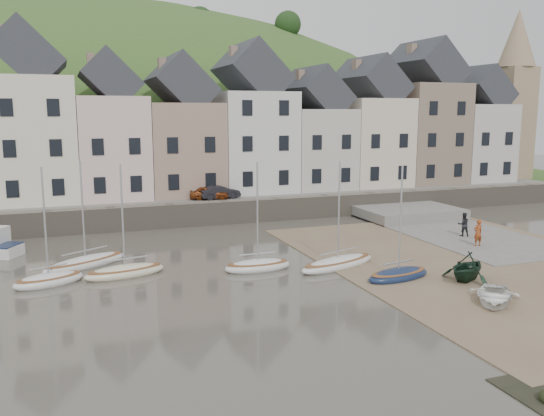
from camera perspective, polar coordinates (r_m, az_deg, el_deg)
name	(u,v)px	position (r m, az deg, el deg)	size (l,w,h in m)	color
ground	(311,283)	(30.09, 3.95, -7.46)	(160.00, 160.00, 0.00)	#4B443B
quay_land	(186,190)	(59.97, -8.55, 1.81)	(90.00, 30.00, 1.50)	#3C5A24
quay_street	(214,198)	(48.75, -5.85, 1.01)	(70.00, 7.00, 0.10)	slate
seawall	(225,212)	(45.51, -4.75, -0.42)	(70.00, 1.20, 1.80)	slate
beach	(483,263)	(35.85, 20.31, -5.19)	(18.00, 26.00, 0.06)	brown
slipway	(453,231)	(44.34, 17.61, -2.22)	(8.00, 18.00, 0.12)	slate
hillside	(119,290)	(90.58, -15.00, -7.90)	(134.40, 84.00, 84.00)	#3C5A24
townhouse_terrace	(222,128)	(52.05, -5.03, 7.96)	(61.05, 8.00, 13.93)	silver
church_spire	(514,90)	(68.37, 23.04, 10.77)	(4.00, 4.00, 18.00)	#997F60
sailboat_0	(86,262)	(34.65, -18.11, -5.18)	(5.38, 4.08, 6.32)	silver
sailboat_1	(49,280)	(31.79, -21.40, -6.67)	(3.90, 2.63, 6.32)	silver
sailboat_2	(125,271)	(32.15, -14.47, -6.14)	(4.63, 2.38, 6.32)	beige
sailboat_3	(258,265)	(32.28, -1.44, -5.75)	(3.87, 1.53, 6.32)	silver
sailboat_4	(338,263)	(33.01, 6.59, -5.48)	(5.66, 3.17, 6.32)	silver
sailboat_5	(398,275)	(31.24, 12.51, -6.51)	(4.15, 2.22, 6.32)	#152343
rowboat_white	(494,296)	(28.61, 21.29, -8.18)	(2.40, 3.36, 0.70)	white
rowboat_green	(467,266)	(31.67, 18.91, -5.53)	(2.52, 2.92, 1.54)	black
person_red	(478,233)	(39.63, 19.87, -2.34)	(0.64, 0.42, 1.76)	#933E1A
person_dark	(464,224)	(42.41, 18.58, -1.57)	(0.81, 0.63, 1.66)	black
car_left	(209,193)	(47.56, -6.28, 1.51)	(1.29, 3.21, 1.09)	maroon
car_right	(219,192)	(47.77, -5.27, 1.59)	(1.20, 3.44, 1.13)	black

